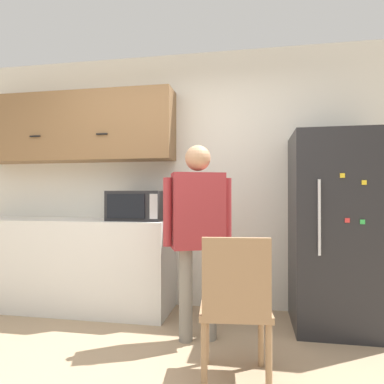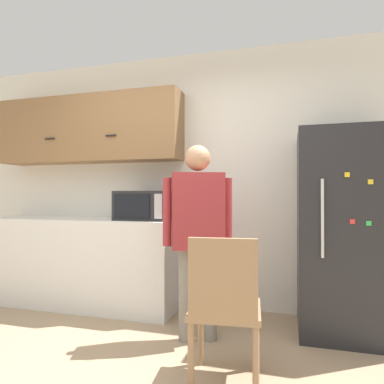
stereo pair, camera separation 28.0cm
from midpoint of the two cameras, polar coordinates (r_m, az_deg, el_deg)
name	(u,v)px [view 1 (the left image)]	position (r m, az deg, el deg)	size (l,w,h in m)	color
back_wall	(181,179)	(3.71, -4.08, 2.12)	(6.00, 0.06, 2.70)	silver
counter	(69,263)	(3.91, -21.82, -11.02)	(2.16, 0.61, 0.93)	silver
upper_cabinets	(76,128)	(4.03, -20.66, 10.00)	(2.16, 0.35, 0.73)	olive
microwave	(138,206)	(3.49, -11.33, -2.24)	(0.54, 0.41, 0.29)	#232326
person	(198,222)	(2.80, -1.89, -5.02)	(0.54, 0.36, 1.59)	gray
refrigerator	(337,230)	(3.27, 20.73, -6.02)	(0.77, 0.74, 1.73)	#232326
chair	(235,302)	(2.21, 3.49, -17.88)	(0.48, 0.48, 0.93)	#997551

